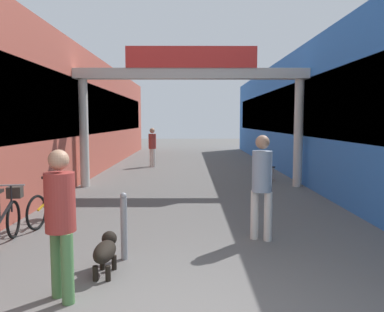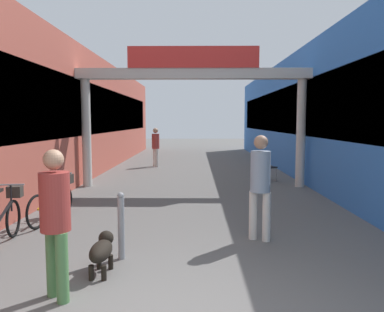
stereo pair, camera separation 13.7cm
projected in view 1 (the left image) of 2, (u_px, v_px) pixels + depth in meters
The scene contains 11 objects.
storefront_left at pixel (57, 116), 14.21m from camera, with size 3.00×26.00×4.51m.
storefront_right at pixel (324, 116), 14.26m from camera, with size 3.00×26.00×4.51m.
arcade_sign_gateway at pixel (191, 89), 11.51m from camera, with size 7.40×0.47×4.30m.
pedestrian_with_dog at pixel (60, 215), 4.23m from camera, with size 0.48×0.48×1.75m.
pedestrian_companion at pixel (262, 180), 6.42m from camera, with size 0.46×0.46×1.82m.
pedestrian_carrying_crate at pixel (152, 145), 16.82m from camera, with size 0.47×0.47×1.74m.
dog_on_leash at pixel (106, 250), 5.05m from camera, with size 0.28×0.70×0.52m.
bicycle_black_second at pixel (5, 220), 6.18m from camera, with size 0.46×1.68×0.98m.
bicycle_orange_third at pixel (54, 200), 7.67m from camera, with size 0.47×1.67×0.98m.
bollard_post_metal at pixel (124, 225), 5.56m from camera, with size 0.10×0.10×1.01m.
cafe_chair_black_nearer at pixel (265, 165), 12.90m from camera, with size 0.55×0.55×0.89m.
Camera 1 is at (-0.05, -3.32, 2.07)m, focal length 35.00 mm.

